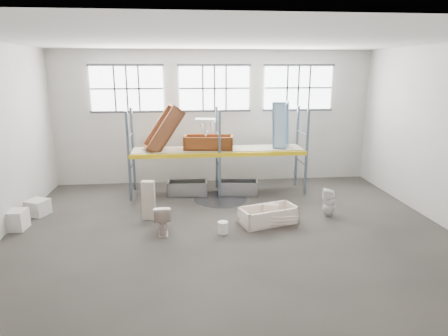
{
  "coord_description": "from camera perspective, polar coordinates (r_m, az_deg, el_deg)",
  "views": [
    {
      "loc": [
        -1.2,
        -9.99,
        4.34
      ],
      "look_at": [
        0.0,
        1.5,
        1.4
      ],
      "focal_mm": 31.67,
      "sensor_mm": 36.0,
      "label": 1
    }
  ],
  "objects": [
    {
      "name": "floor",
      "position": [
        10.98,
        0.82,
        -9.29
      ],
      "size": [
        12.0,
        10.0,
        0.1
      ],
      "primitive_type": "cube",
      "color": "#48423D",
      "rests_on": "ground"
    },
    {
      "name": "ceiling",
      "position": [
        10.09,
        0.93,
        18.32
      ],
      "size": [
        12.0,
        10.0,
        0.1
      ],
      "primitive_type": "cube",
      "color": "silver",
      "rests_on": "ground"
    },
    {
      "name": "wall_back",
      "position": [
        15.2,
        -1.4,
        7.32
      ],
      "size": [
        12.0,
        0.1,
        5.0
      ],
      "primitive_type": "cube",
      "color": "#B2AFA6",
      "rests_on": "ground"
    },
    {
      "name": "wall_front",
      "position": [
        5.41,
        7.26,
        -5.72
      ],
      "size": [
        12.0,
        0.1,
        5.0
      ],
      "primitive_type": "cube",
      "color": "#AAA79E",
      "rests_on": "ground"
    },
    {
      "name": "window_left",
      "position": [
        15.08,
        -13.83,
        11.06
      ],
      "size": [
        2.6,
        0.04,
        1.6
      ],
      "primitive_type": "cube",
      "color": "white",
      "rests_on": "wall_back"
    },
    {
      "name": "window_mid",
      "position": [
        15.0,
        -1.39,
        11.44
      ],
      "size": [
        2.6,
        0.04,
        1.6
      ],
      "primitive_type": "cube",
      "color": "white",
      "rests_on": "wall_back"
    },
    {
      "name": "window_right",
      "position": [
        15.58,
        10.66,
        11.31
      ],
      "size": [
        2.6,
        0.04,
        1.6
      ],
      "primitive_type": "cube",
      "color": "white",
      "rests_on": "wall_back"
    },
    {
      "name": "rack_upright_la",
      "position": [
        13.32,
        -13.59,
        1.56
      ],
      "size": [
        0.08,
        0.08,
        3.0
      ],
      "primitive_type": "cube",
      "color": "slate",
      "rests_on": "floor"
    },
    {
      "name": "rack_upright_lb",
      "position": [
        14.49,
        -12.99,
        2.6
      ],
      "size": [
        0.08,
        0.08,
        3.0
      ],
      "primitive_type": "cube",
      "color": "slate",
      "rests_on": "floor"
    },
    {
      "name": "rack_upright_ma",
      "position": [
        13.25,
        -0.63,
        1.9
      ],
      "size": [
        0.08,
        0.08,
        3.0
      ],
      "primitive_type": "cube",
      "color": "slate",
      "rests_on": "floor"
    },
    {
      "name": "rack_upright_mb",
      "position": [
        14.42,
        -1.07,
        2.92
      ],
      "size": [
        0.08,
        0.08,
        3.0
      ],
      "primitive_type": "cube",
      "color": "slate",
      "rests_on": "floor"
    },
    {
      "name": "rack_upright_ra",
      "position": [
        13.85,
        11.83,
        2.14
      ],
      "size": [
        0.08,
        0.08,
        3.0
      ],
      "primitive_type": "cube",
      "color": "slate",
      "rests_on": "floor"
    },
    {
      "name": "rack_upright_rb",
      "position": [
        14.97,
        10.46,
        3.1
      ],
      "size": [
        0.08,
        0.08,
        3.0
      ],
      "primitive_type": "cube",
      "color": "slate",
      "rests_on": "floor"
    },
    {
      "name": "rack_beam_front",
      "position": [
        13.25,
        -0.63,
        1.9
      ],
      "size": [
        6.0,
        0.1,
        0.14
      ],
      "primitive_type": "cube",
      "color": "yellow",
      "rests_on": "floor"
    },
    {
      "name": "rack_beam_back",
      "position": [
        14.42,
        -1.07,
        2.92
      ],
      "size": [
        6.0,
        0.1,
        0.14
      ],
      "primitive_type": "cube",
      "color": "yellow",
      "rests_on": "floor"
    },
    {
      "name": "shelf_deck",
      "position": [
        13.82,
        -0.86,
        2.76
      ],
      "size": [
        5.9,
        1.1,
        0.03
      ],
      "primitive_type": "cube",
      "color": "gray",
      "rests_on": "floor"
    },
    {
      "name": "wet_patch",
      "position": [
        13.46,
        -0.53,
        -4.52
      ],
      "size": [
        1.8,
        1.8,
        0.0
      ],
      "primitive_type": "cylinder",
      "color": "black",
      "rests_on": "floor"
    },
    {
      "name": "bathtub_beige",
      "position": [
        11.45,
        6.41,
        -6.79
      ],
      "size": [
        1.78,
        1.22,
        0.48
      ],
      "primitive_type": null,
      "rotation": [
        0.0,
        0.0,
        0.3
      ],
      "color": "#F5DFCC",
      "rests_on": "floor"
    },
    {
      "name": "cistern_spare",
      "position": [
        11.69,
        6.75,
        -6.15
      ],
      "size": [
        0.48,
        0.31,
        0.42
      ],
      "primitive_type": "cube",
      "rotation": [
        0.0,
        0.0,
        -0.24
      ],
      "color": "beige",
      "rests_on": "bathtub_beige"
    },
    {
      "name": "sink_in_tub",
      "position": [
        11.43,
        2.84,
        -7.19
      ],
      "size": [
        0.43,
        0.43,
        0.14
      ],
      "primitive_type": "imported",
      "rotation": [
        0.0,
        0.0,
        -0.1
      ],
      "color": "#C6AAA1",
      "rests_on": "bathtub_beige"
    },
    {
      "name": "toilet_beige",
      "position": [
        10.82,
        -8.86,
        -7.21
      ],
      "size": [
        0.48,
        0.81,
        0.81
      ],
      "primitive_type": "imported",
      "rotation": [
        0.0,
        0.0,
        3.18
      ],
      "color": "beige",
      "rests_on": "floor"
    },
    {
      "name": "cistern_tall",
      "position": [
        11.81,
        -10.83,
        -4.57
      ],
      "size": [
        0.4,
        0.29,
        1.15
      ],
      "primitive_type": "cube",
      "rotation": [
        0.0,
        0.0,
        -0.14
      ],
      "color": "beige",
      "rests_on": "floor"
    },
    {
      "name": "toilet_white",
      "position": [
        12.3,
        14.95,
        -4.81
      ],
      "size": [
        0.46,
        0.45,
        0.84
      ],
      "primitive_type": "imported",
      "rotation": [
        0.0,
        0.0,
        -1.79
      ],
      "color": "white",
      "rests_on": "floor"
    },
    {
      "name": "steel_tub_left",
      "position": [
        13.87,
        -5.29,
        -2.93
      ],
      "size": [
        1.41,
        0.71,
        0.51
      ],
      "primitive_type": null,
      "rotation": [
        0.0,
        0.0,
        -0.05
      ],
      "color": "#A0A2A7",
      "rests_on": "floor"
    },
    {
      "name": "steel_tub_right",
      "position": [
        13.91,
        2.06,
        -2.84
      ],
      "size": [
        1.43,
        0.82,
        0.5
      ],
      "primitive_type": null,
      "rotation": [
        0.0,
        0.0,
        -0.14
      ],
      "color": "#999BA1",
      "rests_on": "floor"
    },
    {
      "name": "rust_tub_flat",
      "position": [
        13.75,
        -2.25,
        3.7
      ],
      "size": [
        1.77,
        0.99,
        0.47
      ],
      "primitive_type": null,
      "rotation": [
        0.0,
        0.0,
        -0.12
      ],
      "color": "#7B3E0A",
      "rests_on": "shelf_deck"
    },
    {
      "name": "rust_tub_tilted",
      "position": [
        13.7,
        -8.7,
        5.53
      ],
      "size": [
        1.55,
        1.12,
        1.7
      ],
      "primitive_type": null,
      "rotation": [
        0.0,
        -0.96,
        0.24
      ],
      "color": "brown",
      "rests_on": "shelf_deck"
    },
    {
      "name": "sink_on_shelf",
      "position": [
        13.59,
        -2.66,
        4.75
      ],
      "size": [
        0.83,
        0.73,
        0.62
      ],
      "primitive_type": "imported",
      "rotation": [
        0.0,
        0.0,
        -0.32
      ],
      "color": "white",
      "rests_on": "rust_tub_flat"
    },
    {
      "name": "blue_tub_upright",
      "position": [
        14.09,
        8.21,
        6.2
      ],
      "size": [
        0.78,
        0.9,
        1.63
      ],
      "primitive_type": null,
      "rotation": [
        0.0,
        1.54,
        -0.42
      ],
      "color": "#84A8C9",
      "rests_on": "shelf_deck"
    },
    {
      "name": "bucket",
      "position": [
        10.74,
        -0.16,
        -8.59
      ],
      "size": [
        0.35,
        0.35,
        0.33
      ],
      "primitive_type": "cylinder",
      "rotation": [
        0.0,
        0.0,
        0.26
      ],
      "color": "white",
      "rests_on": "floor"
    },
    {
      "name": "carton_near",
      "position": [
        12.4,
        -28.04,
        -6.62
      ],
      "size": [
        0.67,
        0.59,
        0.55
      ],
      "primitive_type": "cube",
      "rotation": [
        0.0,
        0.0,
        -0.07
      ],
      "color": "silver",
      "rests_on": "floor"
    },
    {
      "name": "carton_far",
      "position": [
        13.28,
        -25.28,
        -5.15
      ],
      "size": [
        0.74,
        0.74,
        0.47
      ],
      "primitive_type": "cube",
      "rotation": [
        0.0,
        0.0,
        -0.41
      ],
      "color": "silver",
      "rests_on": "floor"
    }
  ]
}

